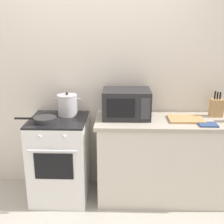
# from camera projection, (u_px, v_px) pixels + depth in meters

# --- Properties ---
(back_wall) EXTENTS (4.40, 0.10, 2.50)m
(back_wall) POSITION_uv_depth(u_px,v_px,m) (120.00, 82.00, 3.23)
(back_wall) COLOR silver
(back_wall) RESTS_ON ground_plane
(lower_cabinet_right) EXTENTS (1.64, 0.56, 0.88)m
(lower_cabinet_right) POSITION_uv_depth(u_px,v_px,m) (174.00, 161.00, 3.12)
(lower_cabinet_right) COLOR beige
(lower_cabinet_right) RESTS_ON ground_plane
(countertop_right) EXTENTS (1.70, 0.60, 0.04)m
(countertop_right) POSITION_uv_depth(u_px,v_px,m) (176.00, 121.00, 2.99)
(countertop_right) COLOR #ADA393
(countertop_right) RESTS_ON lower_cabinet_right
(stove) EXTENTS (0.60, 0.64, 0.92)m
(stove) POSITION_uv_depth(u_px,v_px,m) (60.00, 158.00, 3.13)
(stove) COLOR white
(stove) RESTS_ON ground_plane
(stock_pot) EXTENTS (0.30, 0.22, 0.26)m
(stock_pot) POSITION_uv_depth(u_px,v_px,m) (68.00, 105.00, 3.09)
(stock_pot) COLOR silver
(stock_pot) RESTS_ON stove
(frying_pan) EXTENTS (0.43, 0.23, 0.05)m
(frying_pan) POSITION_uv_depth(u_px,v_px,m) (44.00, 120.00, 2.89)
(frying_pan) COLOR #28282B
(frying_pan) RESTS_ON stove
(microwave) EXTENTS (0.50, 0.37, 0.30)m
(microwave) POSITION_uv_depth(u_px,v_px,m) (126.00, 104.00, 3.01)
(microwave) COLOR #232326
(microwave) RESTS_ON countertop_right
(cutting_board) EXTENTS (0.36, 0.26, 0.02)m
(cutting_board) POSITION_uv_depth(u_px,v_px,m) (186.00, 119.00, 2.95)
(cutting_board) COLOR tan
(cutting_board) RESTS_ON countertop_right
(knife_block) EXTENTS (0.13, 0.10, 0.28)m
(knife_block) POSITION_uv_depth(u_px,v_px,m) (216.00, 107.00, 3.05)
(knife_block) COLOR tan
(knife_block) RESTS_ON countertop_right
(oven_mitt) EXTENTS (0.18, 0.14, 0.02)m
(oven_mitt) POSITION_uv_depth(u_px,v_px,m) (208.00, 125.00, 2.80)
(oven_mitt) COLOR #33477A
(oven_mitt) RESTS_ON countertop_right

